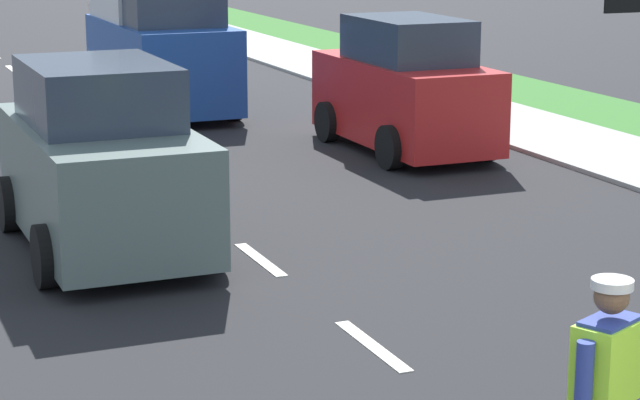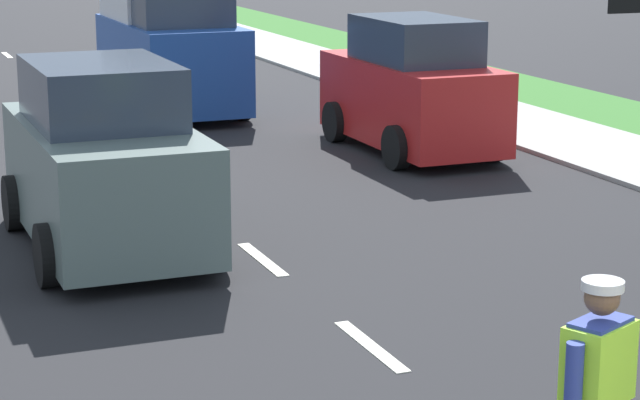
# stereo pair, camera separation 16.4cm
# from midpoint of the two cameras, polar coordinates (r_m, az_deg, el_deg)

# --- Properties ---
(ground_plane) EXTENTS (96.00, 96.00, 0.00)m
(ground_plane) POSITION_cam_midpoint_polar(r_m,az_deg,el_deg) (25.44, -11.62, 4.50)
(ground_plane) COLOR black
(lane_center_line) EXTENTS (0.14, 46.40, 0.01)m
(lane_center_line) POSITION_cam_midpoint_polar(r_m,az_deg,el_deg) (29.54, -13.09, 5.66)
(lane_center_line) COLOR silver
(lane_center_line) RESTS_ON ground
(road_worker) EXTENTS (0.67, 0.57, 1.67)m
(road_worker) POSITION_cam_midpoint_polar(r_m,az_deg,el_deg) (7.85, 13.43, -8.78)
(road_worker) COLOR #383D4C
(road_worker) RESTS_ON ground
(delivery_truck) EXTENTS (2.16, 4.60, 3.54)m
(delivery_truck) POSITION_cam_midpoint_polar(r_m,az_deg,el_deg) (23.90, -6.98, 8.00)
(delivery_truck) COLOR #1E4799
(delivery_truck) RESTS_ON ground
(car_oncoming_lead) EXTENTS (2.00, 4.02, 2.16)m
(car_oncoming_lead) POSITION_cam_midpoint_polar(r_m,az_deg,el_deg) (14.20, -9.69, 1.72)
(car_oncoming_lead) COLOR slate
(car_oncoming_lead) RESTS_ON ground
(car_parked_far) EXTENTS (1.86, 3.94, 2.17)m
(car_parked_far) POSITION_cam_midpoint_polar(r_m,az_deg,el_deg) (19.74, 4.55, 5.15)
(car_parked_far) COLOR red
(car_parked_far) RESTS_ON ground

